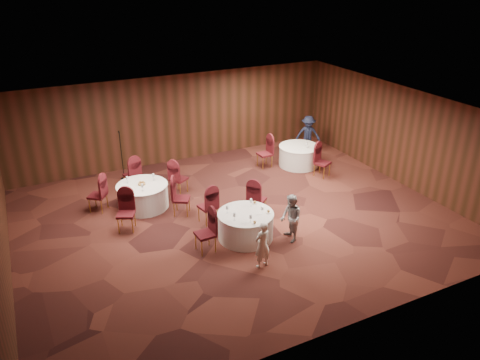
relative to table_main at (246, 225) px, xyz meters
name	(u,v)px	position (x,y,z in m)	size (l,w,h in m)	color
ground	(237,218)	(0.25, 1.05, -0.38)	(12.00, 12.00, 0.00)	black
room_shell	(237,155)	(0.25, 1.05, 1.59)	(12.00, 12.00, 12.00)	silver
table_main	(246,225)	(0.00, 0.00, 0.00)	(1.50, 1.50, 0.74)	silver
table_left	(143,196)	(-1.98, 2.94, 0.00)	(1.53, 1.53, 0.74)	silver
table_right	(299,156)	(4.00, 3.61, 0.00)	(1.47, 1.47, 0.74)	silver
chairs_main	(224,212)	(-0.30, 0.70, 0.12)	(2.71, 1.92, 1.00)	#380B0C
chairs_left	(144,191)	(-1.94, 2.96, 0.12)	(3.27, 3.16, 1.00)	#380B0C
chairs_right	(293,158)	(3.50, 3.23, 0.12)	(2.00, 2.22, 1.00)	#380B0C
tabletop_main	(251,211)	(0.12, -0.10, 0.47)	(1.10, 1.12, 0.22)	silver
tabletop_left	(141,182)	(-1.98, 2.94, 0.45)	(0.84, 0.78, 0.22)	silver
tabletop_right	(307,143)	(4.15, 3.37, 0.52)	(0.08, 0.08, 0.22)	silver
mic_stand	(123,165)	(-2.03, 5.23, 0.13)	(0.24, 0.24, 1.71)	black
woman_a	(262,245)	(-0.24, -1.35, 0.23)	(0.44, 0.29, 1.22)	white
woman_b	(291,218)	(1.01, -0.63, 0.28)	(0.64, 0.50, 1.31)	#A2A2A6
man_c	(308,135)	(4.98, 4.53, 0.36)	(0.96, 0.55, 1.48)	black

